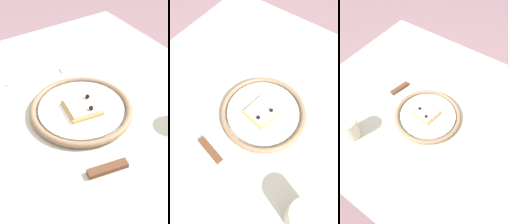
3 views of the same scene
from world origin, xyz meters
TOP-DOWN VIEW (x-y plane):
  - ground_plane at (0.00, 0.00)m, footprint 6.00×6.00m
  - dining_table at (0.00, 0.00)m, footprint 0.98×0.88m
  - plate at (-0.03, 0.03)m, footprint 0.26×0.26m
  - pizza_slice_near at (-0.02, 0.03)m, footprint 0.10×0.09m
  - knife at (0.16, 0.01)m, footprint 0.07×0.24m
  - fork at (-0.22, 0.01)m, footprint 0.04×0.20m
  - cup at (0.16, 0.26)m, footprint 0.07×0.07m
  - napkin at (-0.21, -0.22)m, footprint 0.16×0.18m

SIDE VIEW (x-z plane):
  - ground_plane at x=0.00m, z-range 0.00..0.00m
  - dining_table at x=0.00m, z-range 0.28..1.04m
  - fork at x=-0.22m, z-range 0.76..0.77m
  - napkin at x=-0.21m, z-range 0.76..0.77m
  - knife at x=0.16m, z-range 0.76..0.77m
  - plate at x=-0.03m, z-range 0.76..0.78m
  - pizza_slice_near at x=-0.02m, z-range 0.77..0.80m
  - cup at x=0.16m, z-range 0.76..0.85m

